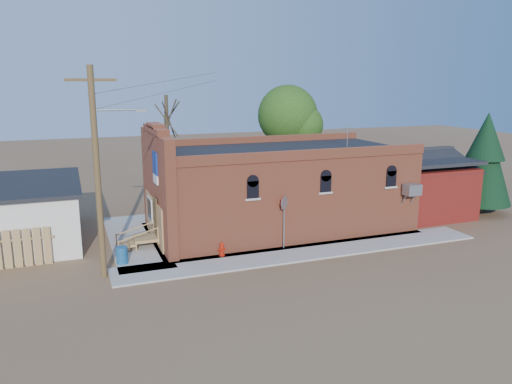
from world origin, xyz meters
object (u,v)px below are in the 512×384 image
object	(u,v)px
brick_bar	(275,189)
trash_barrel	(122,255)
utility_pole	(98,169)
fire_hydrant	(222,249)
stop_sign	(284,208)

from	to	relation	value
brick_bar	trash_barrel	bearing A→B (deg)	-161.04
utility_pole	trash_barrel	xyz separation A→B (m)	(0.84, 1.22, -4.29)
utility_pole	fire_hydrant	xyz separation A→B (m)	(5.48, 0.60, -4.36)
stop_sign	trash_barrel	size ratio (longest dim) A/B	3.41
brick_bar	stop_sign	bearing A→B (deg)	-105.70
brick_bar	utility_pole	distance (m)	10.96
stop_sign	fire_hydrant	bearing A→B (deg)	161.23
fire_hydrant	utility_pole	bearing A→B (deg)	174.12
brick_bar	trash_barrel	world-z (taller)	brick_bar
trash_barrel	utility_pole	bearing A→B (deg)	-124.65
brick_bar	fire_hydrant	size ratio (longest dim) A/B	24.14
brick_bar	fire_hydrant	distance (m)	6.00
fire_hydrant	stop_sign	xyz separation A→B (m)	(3.27, 0.00, 1.76)
utility_pole	trash_barrel	size ratio (longest dim) A/B	11.27
utility_pole	stop_sign	world-z (taller)	utility_pole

